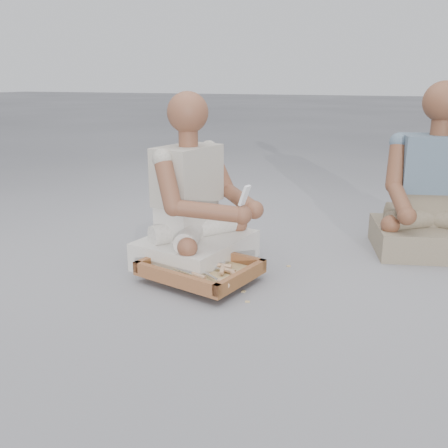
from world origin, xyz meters
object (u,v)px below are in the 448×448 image
at_px(carved_panel, 191,253).
at_px(craftsman, 195,208).
at_px(companion, 434,197).
at_px(tool_tray, 200,269).

distance_m(carved_panel, craftsman, 0.30).
height_order(carved_panel, companion, companion).
xyz_separation_m(tool_tray, companion, (1.00, 0.90, 0.25)).
xyz_separation_m(carved_panel, companion, (1.20, 0.60, 0.29)).
relative_size(tool_tray, craftsman, 0.65).
bearing_deg(tool_tray, companion, 42.09).
xyz_separation_m(carved_panel, craftsman, (0.07, -0.09, 0.28)).
xyz_separation_m(craftsman, companion, (1.12, 0.69, 0.01)).
relative_size(tool_tray, companion, 0.62).
bearing_deg(tool_tray, craftsman, 121.24).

